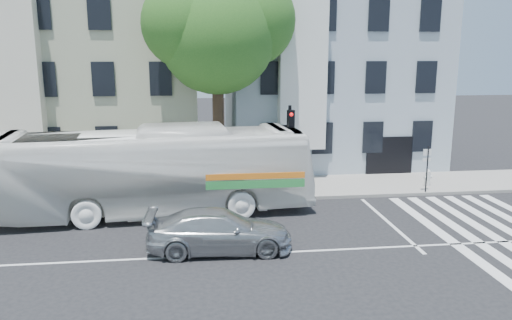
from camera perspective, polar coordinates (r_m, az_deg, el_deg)
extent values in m
plane|color=black|center=(17.14, -2.80, -10.77)|extent=(120.00, 120.00, 0.00)
cube|color=gray|center=(24.68, -4.14, -3.39)|extent=(80.00, 4.00, 0.15)
cube|color=#A7A88D|center=(31.34, -18.02, 9.43)|extent=(12.00, 10.00, 11.00)
cube|color=#9DAABB|center=(31.82, 7.95, 9.93)|extent=(12.00, 10.00, 11.00)
cylinder|color=#2D2116|center=(24.62, -4.28, 2.60)|extent=(0.56, 0.56, 5.20)
sphere|color=#154216|center=(24.29, -4.47, 14.07)|extent=(5.60, 5.60, 5.60)
sphere|color=#154216|center=(24.84, -0.71, 15.68)|extent=(4.40, 4.40, 4.40)
sphere|color=#154216|center=(23.99, -7.92, 15.21)|extent=(4.20, 4.20, 4.20)
sphere|color=#154216|center=(25.61, -3.96, 17.79)|extent=(3.80, 3.80, 3.80)
sphere|color=#154216|center=(24.86, -5.90, 11.69)|extent=(3.40, 3.40, 3.40)
imported|color=white|center=(21.20, -11.72, -1.26)|extent=(4.21, 13.49, 3.70)
imported|color=#B1B4B8|center=(17.26, -4.21, -8.06)|extent=(2.19, 5.03, 1.44)
cylinder|color=black|center=(22.64, 3.82, 0.72)|extent=(0.15, 0.15, 4.39)
cube|color=black|center=(22.14, 3.99, 4.57)|extent=(0.33, 0.29, 0.89)
sphere|color=red|center=(21.98, 4.07, 5.21)|extent=(0.17, 0.17, 0.17)
cylinder|color=white|center=(22.40, 3.91, 1.96)|extent=(0.46, 0.12, 0.46)
cylinder|color=silver|center=(26.42, 19.02, -2.07)|extent=(0.27, 0.27, 0.67)
sphere|color=silver|center=(26.34, 19.07, -1.29)|extent=(0.25, 0.25, 0.25)
cylinder|color=silver|center=(26.40, 19.03, -1.88)|extent=(0.47, 0.28, 0.16)
cylinder|color=black|center=(24.97, 18.96, -1.02)|extent=(0.06, 0.06, 2.24)
cube|color=white|center=(24.89, 18.99, 0.84)|extent=(0.40, 0.07, 0.31)
cube|color=white|center=(24.96, 18.93, 0.03)|extent=(0.40, 0.07, 0.16)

